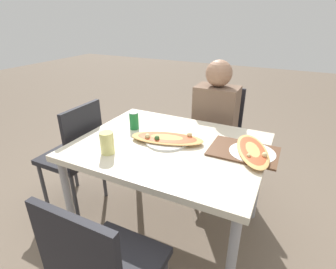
{
  "coord_description": "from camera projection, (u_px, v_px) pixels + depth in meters",
  "views": [
    {
      "loc": [
        0.66,
        -1.36,
        1.5
      ],
      "look_at": [
        -0.01,
        0.01,
        0.79
      ],
      "focal_mm": 28.0,
      "sensor_mm": 36.0,
      "label": 1
    }
  ],
  "objects": [
    {
      "name": "ground_plane",
      "position": [
        169.0,
        228.0,
        2.0
      ],
      "size": [
        14.0,
        14.0,
        0.0
      ],
      "primitive_type": "plane",
      "color": "#6B5B4C"
    },
    {
      "name": "dining_table",
      "position": [
        170.0,
        153.0,
        1.72
      ],
      "size": [
        1.19,
        0.93,
        0.73
      ],
      "color": "beige",
      "rests_on": "ground_plane"
    },
    {
      "name": "chair_far_seated",
      "position": [
        217.0,
        131.0,
        2.39
      ],
      "size": [
        0.4,
        0.4,
        0.9
      ],
      "rotation": [
        0.0,
        0.0,
        3.14
      ],
      "color": "black",
      "rests_on": "ground_plane"
    },
    {
      "name": "chair_side_left",
      "position": [
        76.0,
        152.0,
        2.04
      ],
      "size": [
        0.4,
        0.4,
        0.9
      ],
      "rotation": [
        0.0,
        0.0,
        1.57
      ],
      "color": "black",
      "rests_on": "ground_plane"
    },
    {
      "name": "person_seated",
      "position": [
        215.0,
        117.0,
        2.22
      ],
      "size": [
        0.35,
        0.26,
        1.16
      ],
      "rotation": [
        0.0,
        0.0,
        3.14
      ],
      "color": "#2D2D38",
      "rests_on": "ground_plane"
    },
    {
      "name": "pizza_main",
      "position": [
        167.0,
        139.0,
        1.71
      ],
      "size": [
        0.51,
        0.3,
        0.06
      ],
      "color": "white",
      "rests_on": "dining_table"
    },
    {
      "name": "soda_can",
      "position": [
        134.0,
        121.0,
        1.89
      ],
      "size": [
        0.07,
        0.07,
        0.12
      ],
      "color": "#197233",
      "rests_on": "dining_table"
    },
    {
      "name": "drink_glass",
      "position": [
        107.0,
        143.0,
        1.55
      ],
      "size": [
        0.08,
        0.08,
        0.13
      ],
      "color": "#E0DB7F",
      "rests_on": "dining_table"
    },
    {
      "name": "serving_tray",
      "position": [
        244.0,
        151.0,
        1.59
      ],
      "size": [
        0.4,
        0.28,
        0.01
      ],
      "color": "brown",
      "rests_on": "dining_table"
    },
    {
      "name": "pizza_second",
      "position": [
        252.0,
        151.0,
        1.56
      ],
      "size": [
        0.31,
        0.47,
        0.06
      ],
      "color": "white",
      "rests_on": "dining_table"
    }
  ]
}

